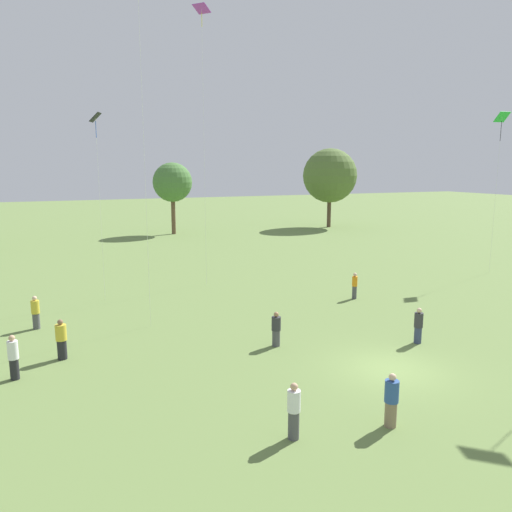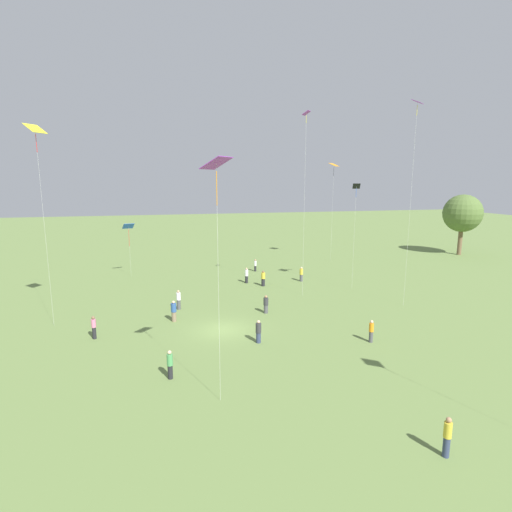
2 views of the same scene
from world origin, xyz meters
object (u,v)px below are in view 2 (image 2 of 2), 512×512
Objects in this scene: person_2 at (447,437)px; person_9 at (266,304)px; person_4 at (179,300)px; person_8 at (255,265)px; kite_5 at (417,114)px; kite_0 at (356,191)px; person_3 at (371,331)px; person_7 at (94,327)px; person_10 at (263,278)px; person_0 at (174,311)px; person_5 at (170,364)px; kite_3 at (128,227)px; person_6 at (258,332)px; person_1 at (301,274)px; kite_2 at (36,135)px; kite_4 at (216,170)px; kite_6 at (306,128)px; person_11 at (247,275)px; kite_7 at (334,167)px.

person_2 is 20.51m from person_9.
person_4 is 17.64m from person_8.
person_4 is 27.17m from kite_5.
person_3 is at bearing 134.62° from kite_0.
person_2 is 0.16× the size of kite_0.
person_10 is (-11.92, 16.44, -0.02)m from person_7.
person_0 is 1.07× the size of person_3.
kite_3 reaches higher than person_5.
person_6 is 1.06× the size of person_8.
person_4 is (7.28, -14.83, 0.04)m from person_1.
person_2 is at bearing -161.93° from person_3.
person_3 is 29.16m from kite_2.
person_2 is 0.14× the size of kite_4.
person_0 is at bearing -67.73° from person_8.
person_1 reaches higher than person_6.
kite_6 is at bearing -170.85° from person_0.
person_2 is at bearing 140.22° from person_4.
person_1 is 30.30m from kite_2.
kite_6 is at bearing -133.86° from person_7.
person_3 is at bearing 152.76° from kite_3.
person_3 is 17.96m from person_10.
kite_6 is (13.06, 17.90, 10.62)m from kite_3.
person_4 is 0.11× the size of kite_2.
person_5 is 0.11× the size of kite_2.
person_7 is 14.41m from person_9.
kite_4 is 0.68× the size of kite_5.
person_7 is at bearing 14.68° from person_5.
person_9 is 17.54m from kite_6.
kite_0 is at bearing -173.04° from person_0.
kite_5 reaches higher than person_7.
person_10 is 0.99× the size of person_11.
kite_6 reaches higher than person_7.
kite_2 is at bearing -54.02° from kite_4.
person_7 is 20.31m from person_10.
person_7 is at bearing -78.99° from person_10.
kite_2 is at bearing -84.18° from person_2.
person_9 is 0.13× the size of kite_4.
kite_0 is (-12.72, 14.19, 9.82)m from person_6.
person_6 is 0.97× the size of person_7.
person_8 is at bearing 28.27° from kite_2.
person_8 is at bearing -134.76° from person_0.
kite_2 is (-3.81, -3.65, 14.28)m from person_7.
kite_4 is at bearing -161.05° from person_5.
person_10 is 14.01m from kite_0.
person_1 is at bearing -121.16° from kite_7.
person_5 is 26.17m from kite_6.
person_3 reaches higher than person_9.
person_10 is at bearing 142.50° from kite_5.
kite_0 is at bearing 0.03° from person_6.
kite_3 is (-20.47, 1.60, 5.30)m from person_7.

